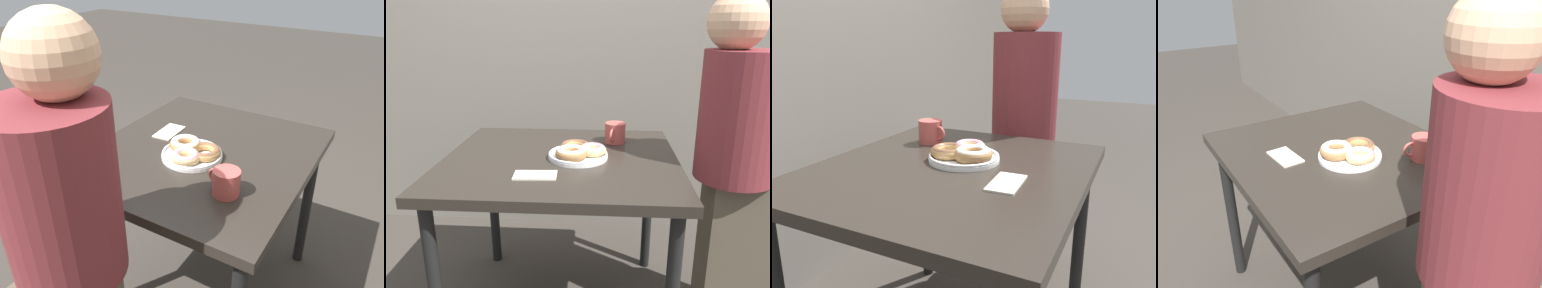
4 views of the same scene
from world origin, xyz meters
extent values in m
plane|color=#38332D|center=(0.00, 0.00, 0.00)|extent=(14.00, 14.00, 0.00)
cube|color=#28231E|center=(0.00, 0.26, 0.76)|extent=(0.97, 0.86, 0.04)
cylinder|color=black|center=(-0.42, -0.12, 0.37)|extent=(0.05, 0.05, 0.74)
cylinder|color=black|center=(0.42, -0.12, 0.37)|extent=(0.05, 0.05, 0.74)
cylinder|color=black|center=(-0.42, 0.63, 0.37)|extent=(0.05, 0.05, 0.74)
cylinder|color=white|center=(0.07, 0.24, 0.78)|extent=(0.25, 0.25, 0.01)
torus|color=white|center=(0.07, 0.24, 0.80)|extent=(0.25, 0.25, 0.01)
torus|color=#D6B27A|center=(0.13, 0.25, 0.81)|extent=(0.13, 0.13, 0.04)
torus|color=pink|center=(0.13, 0.25, 0.81)|extent=(0.12, 0.12, 0.03)
torus|color=#B2844C|center=(0.06, 0.29, 0.81)|extent=(0.16, 0.16, 0.03)
torus|color=brown|center=(0.06, 0.29, 0.81)|extent=(0.15, 0.15, 0.03)
torus|color=#9E7042|center=(0.05, 0.20, 0.81)|extent=(0.14, 0.14, 0.04)
torus|color=silver|center=(0.05, 0.20, 0.82)|extent=(0.13, 0.13, 0.03)
cylinder|color=#B74C47|center=(0.23, 0.48, 0.82)|extent=(0.10, 0.10, 0.09)
cylinder|color=#382114|center=(0.23, 0.48, 0.86)|extent=(0.08, 0.08, 0.00)
torus|color=#B74C47|center=(0.22, 0.42, 0.82)|extent=(0.03, 0.06, 0.06)
cylinder|color=maroon|center=(0.70, 0.23, 0.97)|extent=(0.31, 0.31, 0.50)
sphere|color=tan|center=(0.65, 0.23, 1.32)|extent=(0.21, 0.21, 0.21)
cube|color=beige|center=(-0.07, 0.04, 0.78)|extent=(0.16, 0.09, 0.01)
camera|label=1|loc=(1.20, 0.92, 1.53)|focal=35.00mm
camera|label=2|loc=(0.17, -1.22, 1.30)|focal=35.00mm
camera|label=3|loc=(-1.04, -0.30, 1.18)|focal=35.00mm
camera|label=4|loc=(1.15, -0.47, 1.44)|focal=35.00mm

